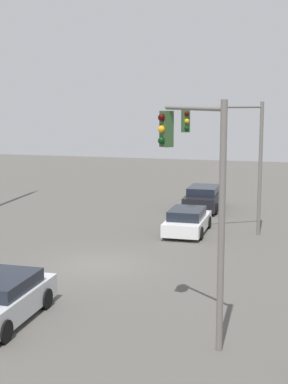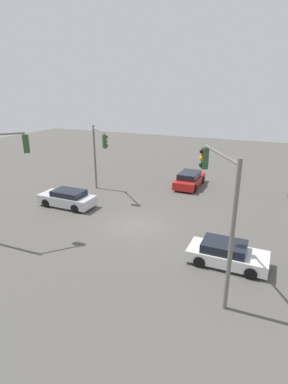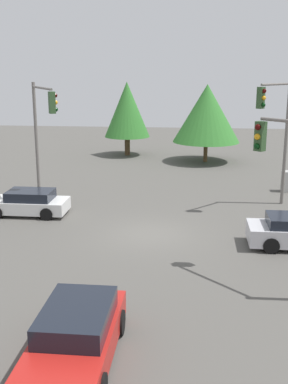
# 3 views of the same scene
# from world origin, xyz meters

# --- Properties ---
(ground_plane) EXTENTS (80.00, 80.00, 0.00)m
(ground_plane) POSITION_xyz_m (0.00, 0.00, 0.00)
(ground_plane) COLOR #54514C
(sedan_red) EXTENTS (2.06, 4.70, 1.44)m
(sedan_red) POSITION_xyz_m (-1.00, -9.84, 0.70)
(sedan_red) COLOR red
(sedan_red) RESTS_ON ground_plane
(sedan_white) EXTENTS (4.13, 1.95, 1.27)m
(sedan_white) POSITION_xyz_m (-6.49, 2.42, 0.61)
(sedan_white) COLOR silver
(sedan_white) RESTS_ON ground_plane
(traffic_signal_main) EXTENTS (2.03, 2.21, 6.76)m
(traffic_signal_main) POSITION_xyz_m (6.17, 5.08, 4.53)
(traffic_signal_main) COLOR slate
(traffic_signal_main) RESTS_ON ground_plane
(traffic_signal_aux) EXTENTS (2.36, 3.65, 6.55)m
(traffic_signal_aux) POSITION_xyz_m (-6.21, 4.57, 4.49)
(traffic_signal_aux) COLOR slate
(traffic_signal_aux) RESTS_ON ground_plane
(tree_corner) EXTENTS (3.83, 3.83, 6.19)m
(tree_corner) POSITION_xyz_m (-3.76, 20.06, 3.88)
(tree_corner) COLOR #4C3823
(tree_corner) RESTS_ON ground_plane
(tree_behind) EXTENTS (5.26, 5.26, 6.09)m
(tree_behind) POSITION_xyz_m (2.86, 17.76, 3.84)
(tree_behind) COLOR brown
(tree_behind) RESTS_ON ground_plane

